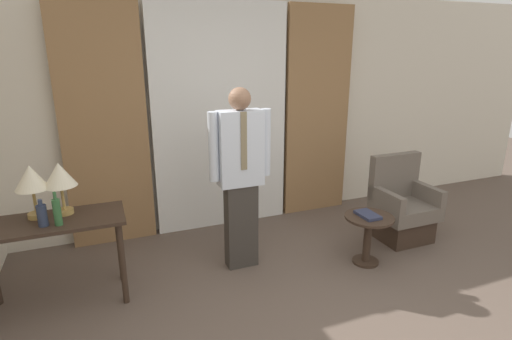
{
  "coord_description": "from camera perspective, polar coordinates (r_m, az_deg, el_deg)",
  "views": [
    {
      "loc": [
        -1.32,
        -1.65,
        2.06
      ],
      "look_at": [
        -0.04,
        1.56,
        1.02
      ],
      "focal_mm": 28.0,
      "sensor_mm": 36.0,
      "label": 1
    }
  ],
  "objects": [
    {
      "name": "side_table",
      "position": [
        4.13,
        15.72,
        -8.41
      ],
      "size": [
        0.47,
        0.47,
        0.5
      ],
      "color": "#38281E",
      "rests_on": "ground_plane"
    },
    {
      "name": "armchair",
      "position": [
        4.77,
        20.14,
        -5.27
      ],
      "size": [
        0.63,
        0.53,
        0.94
      ],
      "color": "#38281E",
      "rests_on": "ground_plane"
    },
    {
      "name": "bottle_near_edge",
      "position": [
        3.47,
        -28.24,
        -5.69
      ],
      "size": [
        0.07,
        0.07,
        0.22
      ],
      "color": "#2D3851",
      "rests_on": "desk"
    },
    {
      "name": "table_lamp_right",
      "position": [
        3.57,
        -26.24,
        -0.89
      ],
      "size": [
        0.25,
        0.25,
        0.44
      ],
      "color": "tan",
      "rests_on": "desk"
    },
    {
      "name": "table_lamp_left",
      "position": [
        3.6,
        -29.46,
        -1.23
      ],
      "size": [
        0.25,
        0.25,
        0.44
      ],
      "color": "tan",
      "rests_on": "desk"
    },
    {
      "name": "desk",
      "position": [
        3.64,
        -27.03,
        -8.3
      ],
      "size": [
        1.12,
        0.5,
        0.76
      ],
      "color": "#38281E",
      "rests_on": "ground_plane"
    },
    {
      "name": "bottle_by_lamp",
      "position": [
        3.43,
        -26.53,
        -5.33
      ],
      "size": [
        0.06,
        0.06,
        0.27
      ],
      "color": "#336638",
      "rests_on": "desk"
    },
    {
      "name": "person",
      "position": [
        3.72,
        -2.22,
        -0.41
      ],
      "size": [
        0.6,
        0.21,
        1.75
      ],
      "color": "#38332D",
      "rests_on": "ground_plane"
    },
    {
      "name": "curtain_drape_left",
      "position": [
        4.44,
        -20.83,
        5.74
      ],
      "size": [
        0.87,
        0.06,
        2.58
      ],
      "color": "#997047",
      "rests_on": "ground_plane"
    },
    {
      "name": "curtain_drape_right",
      "position": [
        5.14,
        8.78,
        8.01
      ],
      "size": [
        0.87,
        0.06,
        2.58
      ],
      "color": "#997047",
      "rests_on": "ground_plane"
    },
    {
      "name": "book",
      "position": [
        4.05,
        15.66,
        -6.18
      ],
      "size": [
        0.16,
        0.25,
        0.03
      ],
      "color": "#2D334C",
      "rests_on": "side_table"
    },
    {
      "name": "curtain_sheer_center",
      "position": [
        4.63,
        -4.96,
        7.19
      ],
      "size": [
        1.58,
        0.06,
        2.58
      ],
      "color": "white",
      "rests_on": "ground_plane"
    },
    {
      "name": "wall_back",
      "position": [
        4.75,
        -5.44,
        8.15
      ],
      "size": [
        10.0,
        0.06,
        2.7
      ],
      "color": "silver",
      "rests_on": "ground_plane"
    }
  ]
}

